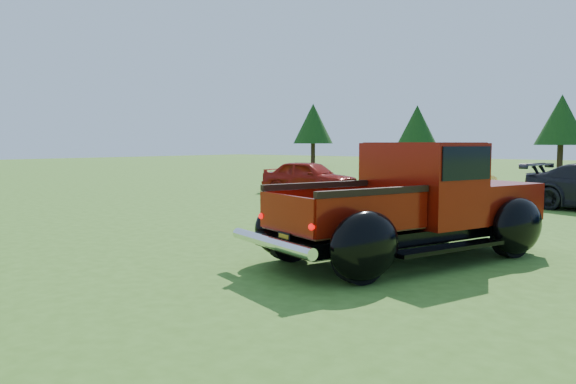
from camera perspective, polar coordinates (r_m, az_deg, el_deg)
The scene contains 7 objects.
ground at distance 10.23m, azimuth -0.54°, elevation -5.94°, with size 120.00×120.00×0.00m, color #3C641C.
tree_far_west at distance 47.25m, azimuth 2.57°, elevation 6.94°, with size 3.33×3.33×5.20m.
tree_west at distance 41.08m, azimuth 12.97°, elevation 6.53°, with size 2.94×2.94×4.60m.
tree_mid_left at distance 39.85m, azimuth 26.03°, elevation 6.60°, with size 3.20×3.20×5.00m.
pickup_truck at distance 9.85m, azimuth 13.37°, elevation -1.06°, with size 3.71×5.60×1.95m.
show_car_red at distance 21.39m, azimuth 2.19°, elevation 1.53°, with size 1.51×3.76×1.28m, color maroon.
show_car_yellow at distance 19.60m, azimuth 14.07°, elevation 1.33°, with size 1.55×4.44×1.46m, color gold.
Camera 1 is at (6.48, -7.67, 1.95)m, focal length 35.00 mm.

